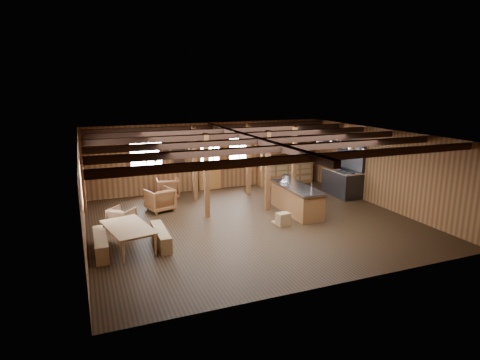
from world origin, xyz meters
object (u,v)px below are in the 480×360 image
object	(u,v)px
kitchen_island	(297,199)
commercial_range	(344,178)
armchair_c	(122,218)
dining_table	(130,237)
armchair_b	(168,188)
armchair_a	(160,200)

from	to	relation	value
kitchen_island	commercial_range	bearing A→B (deg)	26.29
kitchen_island	armchair_c	xyz separation A→B (m)	(-5.73, 0.67, -0.16)
kitchen_island	dining_table	xyz separation A→B (m)	(-5.70, -1.12, -0.16)
kitchen_island	dining_table	world-z (taller)	kitchen_island
dining_table	kitchen_island	bearing A→B (deg)	-90.77
kitchen_island	armchair_b	xyz separation A→B (m)	(-3.74, 3.47, -0.09)
kitchen_island	armchair_a	bearing A→B (deg)	157.22
commercial_range	armchair_c	size ratio (longest dim) A/B	3.08
armchair_a	dining_table	bearing A→B (deg)	49.72
commercial_range	dining_table	size ratio (longest dim) A/B	1.18
commercial_range	armchair_c	bearing A→B (deg)	-175.75
dining_table	armchair_a	world-z (taller)	armchair_a
commercial_range	armchair_b	xyz separation A→B (m)	(-6.58, 2.16, -0.29)
commercial_range	dining_table	distance (m)	8.89
kitchen_island	armchair_c	size ratio (longest dim) A/B	3.61
armchair_b	dining_table	bearing A→B (deg)	72.05
commercial_range	dining_table	xyz separation A→B (m)	(-8.54, -2.43, -0.36)
armchair_a	armchair_c	xyz separation A→B (m)	(-1.41, -1.30, -0.08)
kitchen_island	armchair_c	world-z (taller)	kitchen_island
dining_table	commercial_range	bearing A→B (deg)	-86.06
armchair_a	armchair_b	bearing A→B (deg)	-127.18
armchair_b	commercial_range	bearing A→B (deg)	166.99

